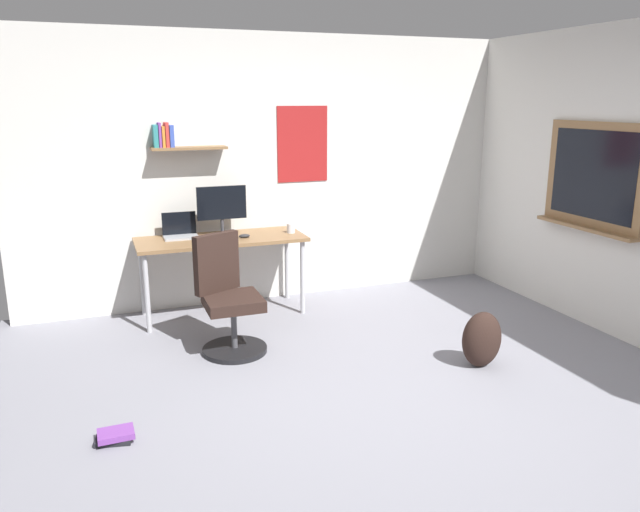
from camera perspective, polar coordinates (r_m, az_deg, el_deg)
name	(u,v)px	position (r m, az deg, el deg)	size (l,w,h in m)	color
ground_plane	(378,399)	(4.31, 5.39, -13.14)	(5.20, 5.20, 0.00)	gray
wall_back	(273,170)	(6.15, -4.40, 8.00)	(5.00, 0.30, 2.60)	silver
desk	(221,245)	(5.74, -9.17, 0.98)	(1.54, 0.61, 0.74)	olive
office_chair	(228,302)	(4.97, -8.53, -4.28)	(0.54, 0.56, 0.95)	black
laptop	(180,232)	(5.80, -12.87, 2.23)	(0.31, 0.21, 0.23)	#ADAFB5
monitor_primary	(222,207)	(5.78, -9.13, 4.54)	(0.46, 0.17, 0.46)	#38383D
keyboard	(214,239)	(5.64, -9.82, 1.57)	(0.37, 0.13, 0.02)	black
computer_mouse	(244,236)	(5.69, -7.05, 1.87)	(0.10, 0.06, 0.03)	#262628
coffee_mug	(291,228)	(5.85, -2.73, 2.60)	(0.08, 0.08, 0.09)	silver
backpack	(482,339)	(4.84, 14.82, -7.51)	(0.32, 0.22, 0.44)	black
book_stack_on_floor	(115,436)	(4.01, -18.54, -15.59)	(0.24, 0.19, 0.07)	black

